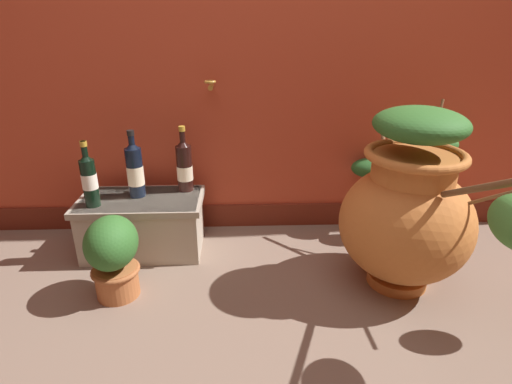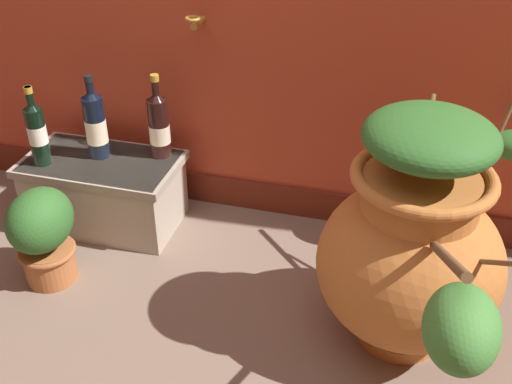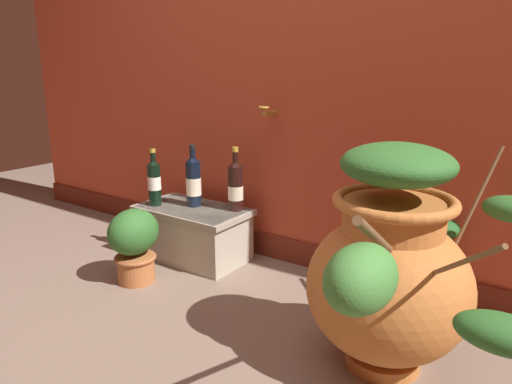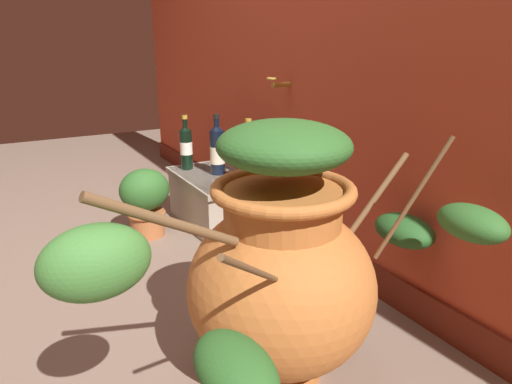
# 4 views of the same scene
# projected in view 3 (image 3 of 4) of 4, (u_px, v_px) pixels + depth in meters

# --- Properties ---
(ground_plane) EXTENTS (7.00, 7.00, 0.00)m
(ground_plane) POSITION_uv_depth(u_px,v_px,m) (146.00, 374.00, 1.62)
(ground_plane) COLOR #7A6656
(back_wall) EXTENTS (4.40, 0.33, 2.60)m
(back_wall) POSITION_uv_depth(u_px,v_px,m) (321.00, 4.00, 2.23)
(back_wall) COLOR #B74228
(back_wall) RESTS_ON ground_plane
(terracotta_urn) EXTENTS (0.77, 1.20, 0.78)m
(terracotta_urn) POSITION_uv_depth(u_px,v_px,m) (392.00, 269.00, 1.57)
(terracotta_urn) COLOR #C17033
(terracotta_urn) RESTS_ON ground_plane
(stone_ledge) EXTENTS (0.60, 0.34, 0.28)m
(stone_ledge) POSITION_uv_depth(u_px,v_px,m) (193.00, 231.00, 2.55)
(stone_ledge) COLOR #B2A893
(stone_ledge) RESTS_ON ground_plane
(wine_bottle_left) EXTENTS (0.07, 0.07, 0.31)m
(wine_bottle_left) POSITION_uv_depth(u_px,v_px,m) (154.00, 181.00, 2.53)
(wine_bottle_left) COLOR black
(wine_bottle_left) RESTS_ON stone_ledge
(wine_bottle_middle) EXTENTS (0.08, 0.08, 0.33)m
(wine_bottle_middle) POSITION_uv_depth(u_px,v_px,m) (236.00, 185.00, 2.44)
(wine_bottle_middle) COLOR black
(wine_bottle_middle) RESTS_ON stone_ledge
(wine_bottle_right) EXTENTS (0.08, 0.08, 0.33)m
(wine_bottle_right) POSITION_uv_depth(u_px,v_px,m) (193.00, 180.00, 2.52)
(wine_bottle_right) COLOR black
(wine_bottle_right) RESTS_ON stone_ledge
(potted_shrub) EXTENTS (0.21, 0.26, 0.36)m
(potted_shrub) POSITION_uv_depth(u_px,v_px,m) (134.00, 242.00, 2.26)
(potted_shrub) COLOR #B26638
(potted_shrub) RESTS_ON ground_plane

